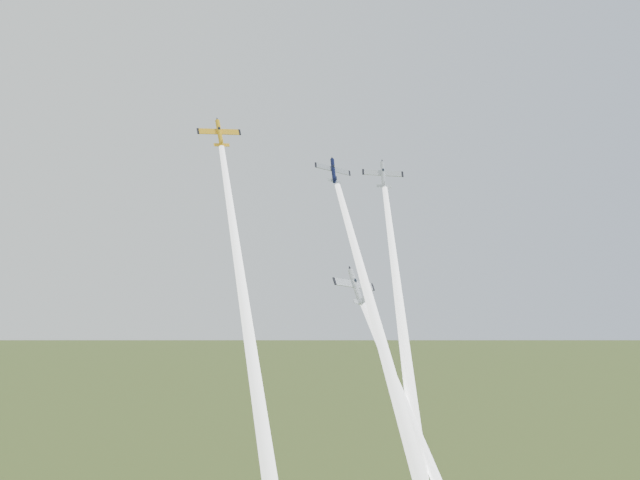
# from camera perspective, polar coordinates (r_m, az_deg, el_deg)

# --- Properties ---
(plane_yellow) EXTENTS (7.78, 5.65, 7.20)m
(plane_yellow) POSITION_cam_1_polar(r_m,az_deg,el_deg) (140.70, -7.16, 7.54)
(plane_yellow) COLOR gold
(smoke_trail_yellow) EXTENTS (4.39, 40.11, 57.84)m
(smoke_trail_yellow) POSITION_cam_1_polar(r_m,az_deg,el_deg) (118.53, -5.24, -5.66)
(smoke_trail_yellow) COLOR white
(plane_navy) EXTENTS (7.57, 4.53, 7.10)m
(plane_navy) POSITION_cam_1_polar(r_m,az_deg,el_deg) (136.00, 0.95, 4.96)
(plane_navy) COLOR black
(smoke_trail_navy) EXTENTS (2.35, 37.02, 53.35)m
(smoke_trail_navy) POSITION_cam_1_polar(r_m,az_deg,el_deg) (117.89, 4.58, -7.91)
(smoke_trail_navy) COLOR white
(plane_silver_right) EXTENTS (9.12, 7.14, 7.36)m
(plane_silver_right) POSITION_cam_1_polar(r_m,az_deg,el_deg) (147.88, 4.51, 4.66)
(plane_silver_right) COLOR #B7BDC6
(smoke_trail_silver_right) EXTENTS (12.56, 35.65, 52.56)m
(smoke_trail_silver_right) POSITION_cam_1_polar(r_m,az_deg,el_deg) (128.51, 5.96, -6.94)
(smoke_trail_silver_right) COLOR white
(plane_silver_low) EXTENTS (8.70, 7.84, 8.62)m
(plane_silver_low) POSITION_cam_1_polar(r_m,az_deg,el_deg) (129.71, 2.55, -3.33)
(plane_silver_low) COLOR silver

